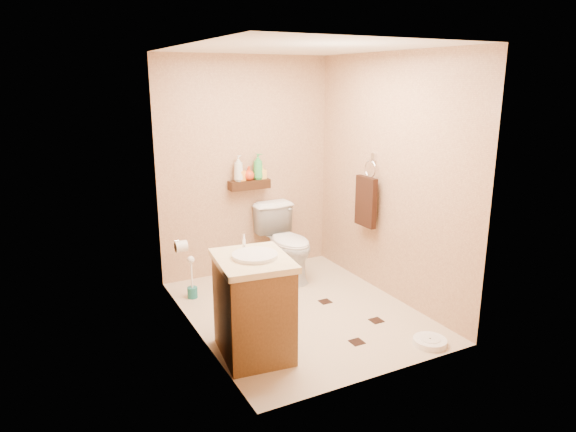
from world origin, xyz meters
TOP-DOWN VIEW (x-y plane):
  - ground at (0.00, 0.00)m, footprint 2.50×2.50m
  - wall_back at (0.00, 1.25)m, footprint 2.00×0.04m
  - wall_front at (0.00, -1.25)m, footprint 2.00×0.04m
  - wall_left at (-1.00, 0.00)m, footprint 0.04×2.50m
  - wall_right at (1.00, 0.00)m, footprint 0.04×2.50m
  - ceiling at (0.00, 0.00)m, footprint 2.00×2.50m
  - wall_shelf at (0.00, 1.17)m, footprint 0.46×0.14m
  - floor_accents at (-0.00, -0.06)m, footprint 1.13×1.46m
  - toilet at (0.28, 0.83)m, footprint 0.47×0.80m
  - vanity at (-0.70, -0.52)m, footprint 0.63×0.73m
  - bathroom_scale at (0.66, -1.07)m, footprint 0.36×0.36m
  - toilet_brush at (-0.82, 0.76)m, footprint 0.10×0.10m
  - towel_ring at (0.91, 0.25)m, footprint 0.12×0.30m
  - toilet_paper at (-0.94, 0.65)m, footprint 0.12×0.11m
  - bottle_a at (-0.12, 1.17)m, footprint 0.15×0.15m
  - bottle_b at (-0.09, 1.17)m, footprint 0.10×0.10m
  - bottle_c at (-0.00, 1.17)m, footprint 0.16×0.16m
  - bottle_d at (0.11, 1.17)m, footprint 0.16×0.16m
  - bottle_e at (0.16, 1.17)m, footprint 0.08×0.08m

SIDE VIEW (x-z plane):
  - ground at x=0.00m, z-range 0.00..0.00m
  - floor_accents at x=0.00m, z-range 0.00..0.01m
  - bathroom_scale at x=0.66m, z-range 0.00..0.06m
  - toilet_brush at x=-0.82m, z-range -0.07..0.38m
  - toilet at x=0.28m, z-range 0.00..0.80m
  - vanity at x=-0.70m, z-range -0.05..0.89m
  - toilet_paper at x=-0.94m, z-range 0.54..0.66m
  - towel_ring at x=0.91m, z-range 0.57..1.33m
  - wall_shelf at x=0.00m, z-range 0.97..1.07m
  - bottle_e at x=0.16m, z-range 1.07..1.22m
  - bottle_c at x=0.00m, z-range 1.07..1.22m
  - bottle_b at x=-0.09m, z-range 1.07..1.24m
  - wall_back at x=0.00m, z-range 0.00..2.40m
  - wall_front at x=0.00m, z-range 0.00..2.40m
  - wall_left at x=-1.00m, z-range 0.00..2.40m
  - wall_right at x=1.00m, z-range 0.00..2.40m
  - bottle_a at x=-0.12m, z-range 1.07..1.35m
  - bottle_d at x=0.11m, z-range 1.07..1.36m
  - ceiling at x=0.00m, z-range 2.39..2.41m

